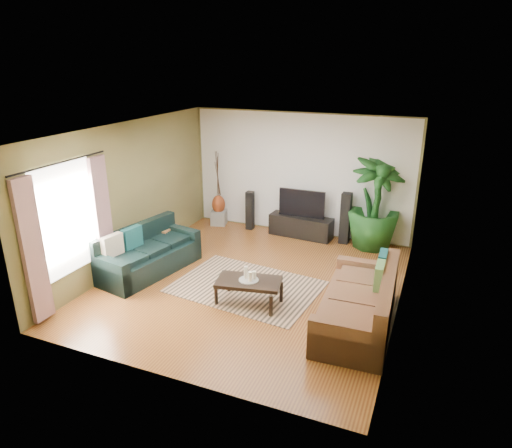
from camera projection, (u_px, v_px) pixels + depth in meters
The scene contains 28 objects.
floor at pixel (252, 283), 8.13m from camera, with size 5.50×5.50×0.00m, color brown.
ceiling at pixel (251, 130), 7.20m from camera, with size 5.50×5.50×0.00m, color white.
wall_back at pixel (300, 174), 10.05m from camera, with size 5.00×5.00×0.00m, color olive.
wall_front at pixel (159, 281), 5.28m from camera, with size 5.00×5.00×0.00m, color olive.
wall_left at pixel (129, 195), 8.56m from camera, with size 5.50×5.50×0.00m, color olive.
wall_right at pixel (406, 231), 6.77m from camera, with size 5.50×5.50×0.00m, color olive.
backwall_panel at pixel (300, 175), 10.04m from camera, with size 4.90×4.90×0.00m, color white.
window_pane at pixel (66, 219), 7.15m from camera, with size 1.80×1.80×0.00m, color white.
curtain_near at pixel (33, 252), 6.57m from camera, with size 0.08×0.35×2.20m, color gray.
curtain_far at pixel (103, 219), 7.87m from camera, with size 0.08×0.35×2.20m, color gray.
curtain_rod at pixel (60, 163), 6.82m from camera, with size 0.03×0.03×1.90m, color black.
sofa_left at pixel (149, 251), 8.42m from camera, with size 1.99×0.85×0.85m, color black.
sofa_right at pixel (358, 299), 6.74m from camera, with size 2.20×0.99×0.85m, color brown.
area_rug at pixel (246, 287), 7.98m from camera, with size 2.45×1.73×0.01m, color tan.
coffee_table at pixel (249, 292), 7.38m from camera, with size 1.03×0.56×0.42m, color black.
candle_tray at pixel (249, 280), 7.31m from camera, with size 0.32×0.32×0.01m, color gray.
candle_tall at pixel (246, 272), 7.32m from camera, with size 0.07×0.07×0.21m, color beige.
candle_mid at pixel (250, 276), 7.23m from camera, with size 0.07×0.07×0.16m, color white.
candle_short at pixel (254, 275), 7.31m from camera, with size 0.07×0.07×0.13m, color #F1E5CC.
tv_stand at pixel (301, 226), 10.17m from camera, with size 1.40×0.42×0.47m, color black.
television at pixel (302, 203), 9.98m from camera, with size 1.03×0.06×0.61m, color black.
speaker_left at pixel (250, 210), 10.54m from camera, with size 0.16×0.18×0.90m, color black.
speaker_right at pixel (345, 218), 9.71m from camera, with size 0.20×0.22×1.11m, color black.
potted_plant at pixel (375, 203), 9.36m from camera, with size 1.08×1.08×1.92m, color #164418.
plant_pot at pixel (371, 240), 9.65m from camera, with size 0.35×0.35×0.28m, color black.
pedestal at pixel (219, 217), 10.93m from camera, with size 0.34×0.34×0.34m, color gray.
vase at pixel (219, 204), 10.81m from camera, with size 0.31×0.31×0.44m, color maroon.
side_table at pixel (162, 239), 9.36m from camera, with size 0.52×0.52×0.55m, color #995932.
Camera 1 is at (2.85, -6.69, 3.79)m, focal length 32.00 mm.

